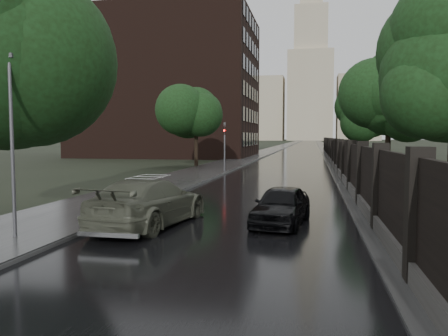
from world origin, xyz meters
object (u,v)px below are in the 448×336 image
at_px(lamp_post, 12,145).
at_px(tree_right_b, 389,105).
at_px(tree_left_far, 196,111).
at_px(traffic_light, 225,143).
at_px(volga_sedan, 149,202).
at_px(car_right_near, 281,205).
at_px(tree_right_c, 360,117).

bearing_deg(lamp_post, tree_right_b, 57.82).
height_order(tree_left_far, tree_right_b, tree_left_far).
distance_m(tree_left_far, lamp_post, 28.73).
distance_m(tree_left_far, traffic_light, 6.84).
bearing_deg(traffic_light, lamp_post, -92.68).
height_order(traffic_light, volga_sedan, traffic_light).
xyz_separation_m(volga_sedan, car_right_near, (4.19, 0.97, -0.13)).
height_order(tree_right_b, car_right_near, tree_right_b).
distance_m(traffic_light, volga_sedan, 20.83).
bearing_deg(traffic_light, tree_right_c, 51.82).
bearing_deg(tree_left_far, traffic_light, -53.53).
bearing_deg(car_right_near, volga_sedan, -159.32).
relative_size(tree_left_far, tree_right_b, 1.05).
relative_size(tree_left_far, volga_sedan, 1.39).
xyz_separation_m(tree_left_far, lamp_post, (2.60, -28.50, -2.57)).
height_order(tree_right_b, lamp_post, tree_right_b).
xyz_separation_m(tree_left_far, traffic_light, (3.70, -5.01, -2.84)).
bearing_deg(tree_right_b, volga_sedan, -119.68).
bearing_deg(traffic_light, tree_left_far, 126.47).
height_order(lamp_post, traffic_light, lamp_post).
height_order(tree_left_far, lamp_post, tree_left_far).
distance_m(tree_right_b, volga_sedan, 20.80).
xyz_separation_m(traffic_light, car_right_near, (5.90, -19.73, -1.75)).
xyz_separation_m(tree_right_b, volga_sedan, (-10.09, -17.70, -4.18)).
xyz_separation_m(tree_right_b, car_right_near, (-5.90, -16.73, -4.31)).
xyz_separation_m(tree_right_b, traffic_light, (-11.80, 2.99, -2.55)).
height_order(traffic_light, car_right_near, traffic_light).
bearing_deg(volga_sedan, lamp_post, 52.34).
relative_size(lamp_post, volga_sedan, 0.96).
relative_size(tree_left_far, tree_right_c, 1.05).
bearing_deg(tree_right_c, car_right_near, -99.64).
bearing_deg(tree_right_b, traffic_light, 165.76).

